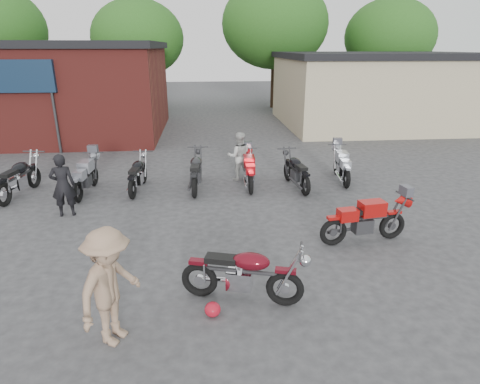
{
  "coord_description": "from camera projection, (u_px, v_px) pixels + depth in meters",
  "views": [
    {
      "loc": [
        -0.96,
        -6.43,
        4.04
      ],
      "look_at": [
        -0.16,
        2.18,
        0.9
      ],
      "focal_mm": 30.0,
      "sensor_mm": 36.0,
      "label": 1
    }
  ],
  "objects": [
    {
      "name": "row_bike_1",
      "position": [
        85.0,
        175.0,
        11.57
      ],
      "size": [
        0.76,
        1.98,
        1.13
      ],
      "primitive_type": null,
      "rotation": [
        0.0,
        0.0,
        1.51
      ],
      "color": "gray",
      "rests_on": "ground"
    },
    {
      "name": "brick_building",
      "position": [
        33.0,
        92.0,
        19.12
      ],
      "size": [
        12.0,
        8.0,
        4.0
      ],
      "primitive_type": "cube",
      "color": "maroon",
      "rests_on": "ground"
    },
    {
      "name": "sportbike",
      "position": [
        366.0,
        218.0,
        8.64
      ],
      "size": [
        2.01,
        0.91,
        1.13
      ],
      "primitive_type": null,
      "rotation": [
        0.0,
        0.0,
        0.14
      ],
      "color": "#B4110F",
      "rests_on": "ground"
    },
    {
      "name": "person_dark",
      "position": [
        63.0,
        185.0,
        9.94
      ],
      "size": [
        0.65,
        0.49,
        1.61
      ],
      "primitive_type": "imported",
      "rotation": [
        0.0,
        0.0,
        3.33
      ],
      "color": "black",
      "rests_on": "ground"
    },
    {
      "name": "row_bike_2",
      "position": [
        138.0,
        172.0,
        11.81
      ],
      "size": [
        0.79,
        1.95,
        1.11
      ],
      "primitive_type": null,
      "rotation": [
        0.0,
        0.0,
        1.48
      ],
      "color": "black",
      "rests_on": "ground"
    },
    {
      "name": "row_bike_3",
      "position": [
        196.0,
        169.0,
        11.94
      ],
      "size": [
        0.81,
        2.11,
        1.2
      ],
      "primitive_type": null,
      "rotation": [
        0.0,
        0.0,
        1.51
      ],
      "color": "black",
      "rests_on": "ground"
    },
    {
      "name": "ground",
      "position": [
        259.0,
        277.0,
        7.48
      ],
      "size": [
        90.0,
        90.0,
        0.0
      ],
      "primitive_type": "plane",
      "color": "#343436"
    },
    {
      "name": "row_bike_0",
      "position": [
        19.0,
        176.0,
        11.34
      ],
      "size": [
        0.99,
        2.17,
        1.21
      ],
      "primitive_type": null,
      "rotation": [
        0.0,
        0.0,
        1.42
      ],
      "color": "black",
      "rests_on": "ground"
    },
    {
      "name": "row_bike_4",
      "position": [
        249.0,
        169.0,
        12.16
      ],
      "size": [
        0.71,
        1.93,
        1.11
      ],
      "primitive_type": null,
      "rotation": [
        0.0,
        0.0,
        1.53
      ],
      "color": "#A60D15",
      "rests_on": "ground"
    },
    {
      "name": "tree_1",
      "position": [
        139.0,
        52.0,
        26.37
      ],
      "size": [
        5.92,
        5.92,
        7.4
      ],
      "primitive_type": null,
      "color": "#1E4813",
      "rests_on": "ground"
    },
    {
      "name": "stucco_building",
      "position": [
        377.0,
        92.0,
        21.66
      ],
      "size": [
        10.0,
        8.0,
        3.5
      ],
      "primitive_type": "cube",
      "color": "tan",
      "rests_on": "ground"
    },
    {
      "name": "vintage_motorcycle",
      "position": [
        244.0,
        271.0,
        6.58
      ],
      "size": [
        2.1,
        1.18,
        1.16
      ],
      "primitive_type": null,
      "rotation": [
        0.0,
        0.0,
        -0.28
      ],
      "color": "#560A15",
      "rests_on": "ground"
    },
    {
      "name": "tree_3",
      "position": [
        388.0,
        50.0,
        27.81
      ],
      "size": [
        6.08,
        6.08,
        7.6
      ],
      "primitive_type": null,
      "color": "#1E4813",
      "rests_on": "ground"
    },
    {
      "name": "row_bike_5",
      "position": [
        296.0,
        169.0,
        12.06
      ],
      "size": [
        0.92,
        2.03,
        1.13
      ],
      "primitive_type": null,
      "rotation": [
        0.0,
        0.0,
        1.72
      ],
      "color": "black",
      "rests_on": "ground"
    },
    {
      "name": "helmet",
      "position": [
        213.0,
        309.0,
        6.35
      ],
      "size": [
        0.32,
        0.32,
        0.24
      ],
      "primitive_type": "ellipsoid",
      "rotation": [
        0.0,
        0.0,
        -0.27
      ],
      "color": "#AB1222",
      "rests_on": "ground"
    },
    {
      "name": "person_tan",
      "position": [
        110.0,
        287.0,
        5.58
      ],
      "size": [
        1.12,
        1.33,
        1.78
      ],
      "primitive_type": "imported",
      "rotation": [
        0.0,
        0.0,
        1.09
      ],
      "color": "#9F7D62",
      "rests_on": "ground"
    },
    {
      "name": "person_light",
      "position": [
        239.0,
        156.0,
        12.7
      ],
      "size": [
        0.75,
        0.59,
        1.54
      ],
      "primitive_type": "imported",
      "rotation": [
        0.0,
        0.0,
        3.15
      ],
      "color": "#B6B7B2",
      "rests_on": "ground"
    },
    {
      "name": "tree_2",
      "position": [
        274.0,
        41.0,
        26.92
      ],
      "size": [
        7.04,
        7.04,
        8.8
      ],
      "primitive_type": null,
      "color": "#1E4813",
      "rests_on": "ground"
    },
    {
      "name": "row_bike_6",
      "position": [
        342.0,
        164.0,
        12.65
      ],
      "size": [
        0.84,
        1.97,
        1.11
      ],
      "primitive_type": null,
      "rotation": [
        0.0,
        0.0,
        1.46
      ],
      "color": "#90949D",
      "rests_on": "ground"
    }
  ]
}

